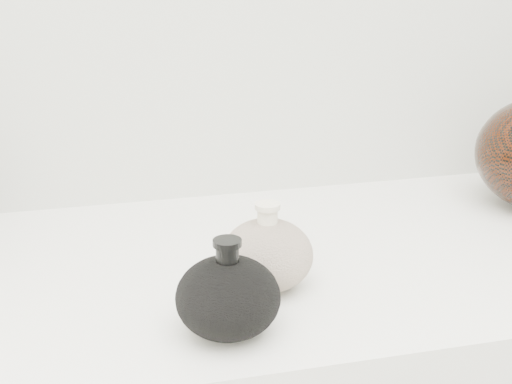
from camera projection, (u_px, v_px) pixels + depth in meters
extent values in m
cube|color=silver|center=(228.00, 273.00, 0.91)|extent=(1.20, 0.50, 0.03)
ellipsoid|color=black|center=(228.00, 298.00, 0.73)|extent=(0.12, 0.12, 0.08)
cylinder|color=black|center=(227.00, 254.00, 0.71)|extent=(0.03, 0.03, 0.03)
cylinder|color=black|center=(227.00, 243.00, 0.70)|extent=(0.03, 0.03, 0.01)
ellipsoid|color=beige|center=(267.00, 255.00, 0.82)|extent=(0.11, 0.11, 0.08)
cylinder|color=beige|center=(267.00, 216.00, 0.81)|extent=(0.02, 0.02, 0.03)
cylinder|color=beige|center=(268.00, 206.00, 0.80)|extent=(0.03, 0.03, 0.01)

